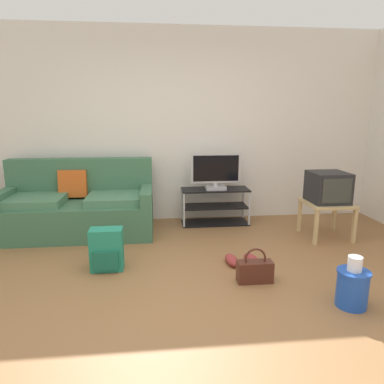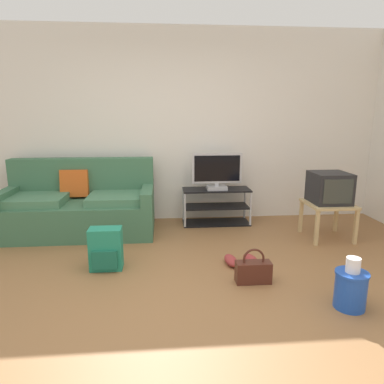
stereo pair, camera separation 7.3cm
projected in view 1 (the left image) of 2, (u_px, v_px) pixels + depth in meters
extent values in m
cube|color=olive|center=(183.00, 304.00, 2.86)|extent=(9.00, 9.80, 0.02)
cube|color=silver|center=(169.00, 127.00, 4.95)|extent=(9.00, 0.10, 2.70)
cube|color=#3D6B4C|center=(78.00, 218.00, 4.47)|extent=(1.90, 0.88, 0.42)
cube|color=#3D6B4C|center=(81.00, 177.00, 4.70)|extent=(1.90, 0.20, 0.52)
cube|color=#3D6B4C|center=(4.00, 197.00, 4.31)|extent=(0.14, 0.88, 0.17)
cube|color=#3D6B4C|center=(147.00, 194.00, 4.49)|extent=(0.14, 0.88, 0.17)
cube|color=#477857|center=(33.00, 201.00, 4.30)|extent=(0.76, 0.62, 0.10)
cube|color=#477857|center=(118.00, 199.00, 4.40)|extent=(0.76, 0.62, 0.10)
cube|color=#CC561E|center=(73.00, 184.00, 4.58)|extent=(0.36, 0.17, 0.37)
cube|color=black|center=(215.00, 190.00, 4.86)|extent=(0.94, 0.38, 0.02)
cube|color=black|center=(215.00, 206.00, 4.91)|extent=(0.90, 0.37, 0.02)
cube|color=black|center=(215.00, 222.00, 4.96)|extent=(0.94, 0.38, 0.02)
cylinder|color=#B7B7BC|center=(184.00, 210.00, 4.69)|extent=(0.03, 0.03, 0.50)
cylinder|color=#B7B7BC|center=(250.00, 209.00, 4.78)|extent=(0.03, 0.03, 0.50)
cylinder|color=#B7B7BC|center=(182.00, 204.00, 5.03)|extent=(0.03, 0.03, 0.50)
cylinder|color=#B7B7BC|center=(243.00, 202.00, 5.13)|extent=(0.03, 0.03, 0.50)
cube|color=#B2B2B7|center=(215.00, 187.00, 4.83)|extent=(0.28, 0.22, 0.05)
cube|color=#B2B2B7|center=(215.00, 184.00, 4.82)|extent=(0.05, 0.04, 0.04)
cube|color=#B2B2B7|center=(216.00, 168.00, 4.77)|extent=(0.69, 0.04, 0.41)
cube|color=black|center=(216.00, 168.00, 4.75)|extent=(0.63, 0.01, 0.35)
cube|color=tan|center=(327.00, 203.00, 4.31)|extent=(0.54, 0.54, 0.03)
cube|color=tan|center=(316.00, 227.00, 4.10)|extent=(0.04, 0.04, 0.42)
cube|color=tan|center=(354.00, 226.00, 4.15)|extent=(0.04, 0.04, 0.42)
cube|color=tan|center=(300.00, 216.00, 4.57)|extent=(0.04, 0.04, 0.42)
cube|color=tan|center=(334.00, 215.00, 4.61)|extent=(0.04, 0.04, 0.42)
cube|color=#232326|center=(328.00, 187.00, 4.28)|extent=(0.43, 0.44, 0.37)
cube|color=#333833|center=(337.00, 191.00, 4.07)|extent=(0.36, 0.01, 0.29)
cube|color=#238466|center=(107.00, 249.00, 3.44)|extent=(0.32, 0.19, 0.42)
cube|color=#1A634C|center=(106.00, 261.00, 3.35)|extent=(0.24, 0.04, 0.19)
cylinder|color=#1A634C|center=(99.00, 243.00, 3.53)|extent=(0.04, 0.04, 0.34)
cylinder|color=#1A634C|center=(117.00, 243.00, 3.55)|extent=(0.04, 0.04, 0.34)
cube|color=#4C2319|center=(255.00, 272.00, 3.20)|extent=(0.32, 0.13, 0.20)
torus|color=#4C2319|center=(255.00, 259.00, 3.17)|extent=(0.20, 0.02, 0.20)
cylinder|color=blue|center=(352.00, 288.00, 2.78)|extent=(0.24, 0.24, 0.31)
cylinder|color=blue|center=(354.00, 272.00, 2.75)|extent=(0.26, 0.26, 0.02)
cylinder|color=white|center=(355.00, 265.00, 2.74)|extent=(0.11, 0.11, 0.14)
ellipsoid|color=#993333|center=(232.00, 260.00, 3.59)|extent=(0.15, 0.28, 0.09)
ellipsoid|color=#993333|center=(251.00, 259.00, 3.61)|extent=(0.17, 0.29, 0.09)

